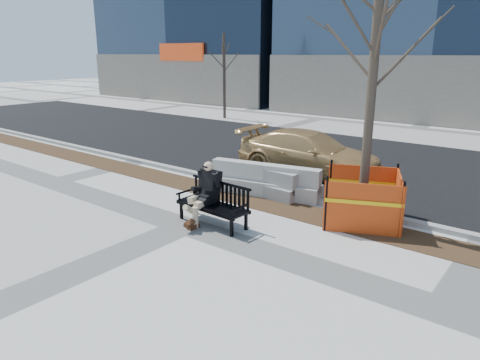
# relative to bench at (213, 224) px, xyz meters

# --- Properties ---
(ground) EXTENTS (120.00, 120.00, 0.00)m
(ground) POSITION_rel_bench_xyz_m (-0.46, -0.50, 0.00)
(ground) COLOR beige
(ground) RESTS_ON ground
(mulch_strip) EXTENTS (40.00, 1.20, 0.02)m
(mulch_strip) POSITION_rel_bench_xyz_m (-0.46, 2.10, 0.00)
(mulch_strip) COLOR #47301C
(mulch_strip) RESTS_ON ground
(asphalt_street) EXTENTS (60.00, 10.40, 0.01)m
(asphalt_street) POSITION_rel_bench_xyz_m (-0.46, 8.30, 0.00)
(asphalt_street) COLOR black
(asphalt_street) RESTS_ON ground
(curb) EXTENTS (60.00, 0.25, 0.12)m
(curb) POSITION_rel_bench_xyz_m (-0.46, 3.05, 0.06)
(curb) COLOR #9E9B93
(curb) RESTS_ON ground
(bench) EXTENTS (2.03, 0.82, 1.07)m
(bench) POSITION_rel_bench_xyz_m (0.00, 0.00, 0.00)
(bench) COLOR black
(bench) RESTS_ON ground
(seated_man) EXTENTS (0.72, 1.14, 1.55)m
(seated_man) POSITION_rel_bench_xyz_m (-0.27, 0.07, 0.00)
(seated_man) COLOR black
(seated_man) RESTS_ON ground
(tree_fence) EXTENTS (3.59, 3.59, 6.82)m
(tree_fence) POSITION_rel_bench_xyz_m (2.86, 2.47, 0.00)
(tree_fence) COLOR #F94918
(tree_fence) RESTS_ON ground
(sedan) EXTENTS (5.30, 2.35, 1.51)m
(sedan) POSITION_rel_bench_xyz_m (-0.46, 5.66, 0.00)
(sedan) COLOR tan
(sedan) RESTS_ON ground
(jersey_barrier_left) EXTENTS (2.98, 0.74, 0.85)m
(jersey_barrier_left) POSITION_rel_bench_xyz_m (-0.67, 2.73, 0.00)
(jersey_barrier_left) COLOR gray
(jersey_barrier_left) RESTS_ON ground
(jersey_barrier_right) EXTENTS (3.46, 1.38, 0.97)m
(jersey_barrier_right) POSITION_rel_bench_xyz_m (-0.31, 2.73, 0.00)
(jersey_barrier_right) COLOR #ABA9A0
(jersey_barrier_right) RESTS_ON ground
(far_tree_left) EXTENTS (2.44, 2.44, 5.76)m
(far_tree_left) POSITION_rel_bench_xyz_m (-11.71, 14.46, 0.00)
(far_tree_left) COLOR #483A2E
(far_tree_left) RESTS_ON ground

